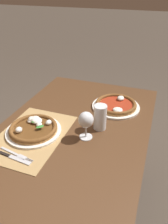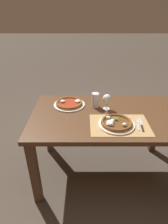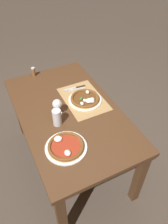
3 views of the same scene
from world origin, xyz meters
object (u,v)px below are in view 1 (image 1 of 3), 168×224
Objects in this scene: pizza_near at (34,128)px; fork at (16,155)px; pint_glass at (100,118)px; knife at (12,157)px; pizza_far at (116,105)px; wine_glass at (86,121)px.

fork is (0.19, 0.02, -0.02)m from pizza_near.
pizza_near is 0.37m from pint_glass.
fork is 0.02m from knife.
pizza_far is at bearing 172.28° from pint_glass.
fork is (0.35, -0.31, -0.06)m from pint_glass.
fork is at bearing -29.63° from pizza_far.
pizza_near reaches higher than fork.
pizza_near is at bearing -41.52° from pizza_far.
pint_glass is 0.47m from fork.
wine_glass is at bearing 132.76° from fork.
pint_glass reaches higher than pizza_near.
knife is at bearing -29.55° from pizza_far.
pizza_far is at bearing 167.50° from wine_glass.
pint_glass is at bearing -7.72° from pizza_far.
wine_glass is (-0.05, 0.29, 0.08)m from pizza_near.
pizza_far is (-0.41, 0.37, -0.00)m from pizza_near.
pizza_far is at bearing 150.37° from fork.
fork is (0.61, -0.35, -0.01)m from pizza_far.
pint_glass is at bearing 115.29° from pizza_near.
pint_glass is (-0.16, 0.33, 0.05)m from pizza_near.
wine_glass is at bearing 133.98° from knife.
pizza_near is 1.51× the size of fork.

